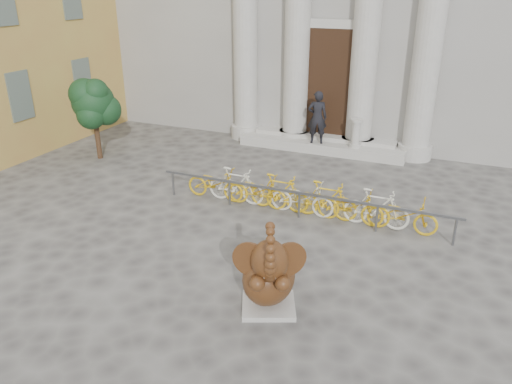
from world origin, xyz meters
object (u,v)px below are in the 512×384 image
at_px(tree, 94,103).
at_px(pedestrian, 317,117).
at_px(bike_rack, 302,196).
at_px(elephant_statue, 269,276).

height_order(tree, pedestrian, tree).
distance_m(bike_rack, tree, 8.12).
height_order(elephant_statue, bike_rack, elephant_statue).
relative_size(elephant_statue, pedestrian, 1.07).
xyz_separation_m(elephant_statue, bike_rack, (-0.73, 4.22, -0.22)).
distance_m(elephant_statue, bike_rack, 4.28).
height_order(elephant_statue, tree, tree).
bearing_deg(bike_rack, tree, 169.20).
distance_m(elephant_statue, tree, 10.38).
height_order(elephant_statue, pedestrian, pedestrian).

